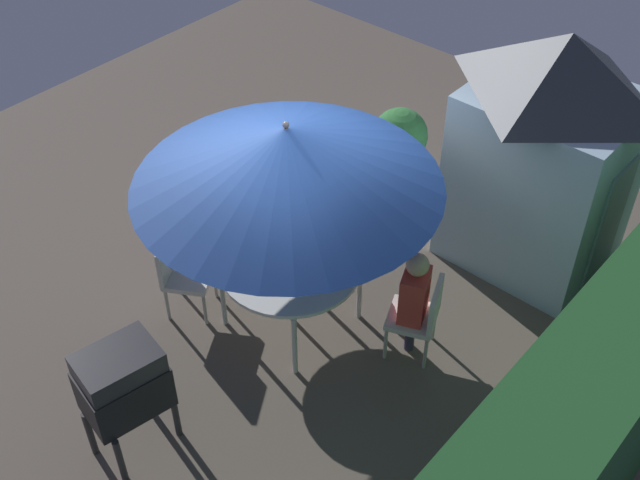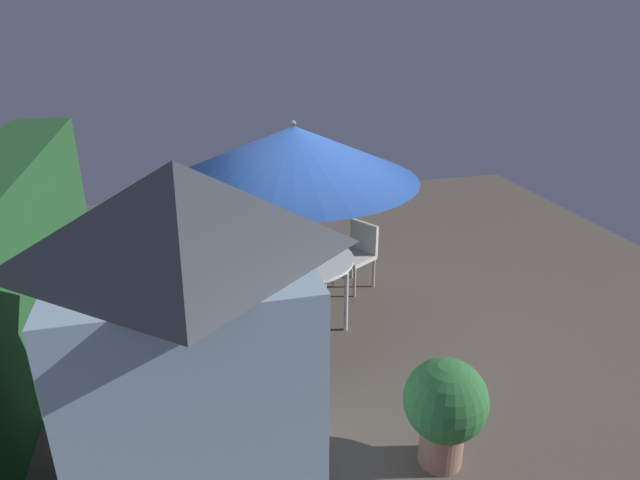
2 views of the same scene
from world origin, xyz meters
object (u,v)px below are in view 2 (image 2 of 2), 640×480
(potted_plant_by_shed, at_px, (445,406))
(person_in_red, at_px, (202,287))
(garden_shed, at_px, (191,344))
(chair_near_shed, at_px, (197,311))
(patio_umbrella, at_px, (294,153))
(bbq_grill, at_px, (270,201))
(chair_far_side, at_px, (358,251))
(patio_table, at_px, (296,262))

(potted_plant_by_shed, xyz_separation_m, person_in_red, (2.22, 1.82, 0.20))
(garden_shed, bearing_deg, potted_plant_by_shed, -94.90)
(chair_near_shed, bearing_deg, patio_umbrella, -67.11)
(bbq_grill, bearing_deg, potted_plant_by_shed, -172.39)
(patio_umbrella, xyz_separation_m, person_in_red, (-0.48, 1.15, -1.30))
(potted_plant_by_shed, distance_m, person_in_red, 2.87)
(patio_umbrella, bearing_deg, chair_near_shed, 112.89)
(chair_far_side, bearing_deg, bbq_grill, 33.69)
(patio_table, bearing_deg, bbq_grill, -0.95)
(chair_near_shed, distance_m, potted_plant_by_shed, 2.89)
(patio_table, distance_m, patio_umbrella, 1.34)
(garden_shed, xyz_separation_m, chair_near_shed, (2.02, -0.06, -0.86))
(patio_umbrella, relative_size, chair_near_shed, 3.16)
(garden_shed, xyz_separation_m, person_in_red, (2.05, -0.14, -0.60))
(chair_near_shed, bearing_deg, potted_plant_by_shed, -139.10)
(bbq_grill, distance_m, potted_plant_by_shed, 4.79)
(garden_shed, distance_m, chair_near_shed, 2.20)
(patio_umbrella, bearing_deg, potted_plant_by_shed, -166.16)
(garden_shed, height_order, potted_plant_by_shed, garden_shed)
(bbq_grill, bearing_deg, patio_table, 179.05)
(patio_umbrella, bearing_deg, bbq_grill, -0.95)
(patio_table, xyz_separation_m, person_in_red, (-0.48, 1.15, 0.04))
(chair_near_shed, relative_size, person_in_red, 0.71)
(garden_shed, relative_size, patio_table, 1.93)
(patio_umbrella, height_order, potted_plant_by_shed, patio_umbrella)
(chair_near_shed, xyz_separation_m, chair_far_side, (1.12, -2.22, 0.00))
(garden_shed, relative_size, potted_plant_by_shed, 2.76)
(patio_table, height_order, potted_plant_by_shed, potted_plant_by_shed)
(chair_near_shed, distance_m, person_in_red, 0.28)
(garden_shed, height_order, patio_umbrella, garden_shed)
(chair_far_side, bearing_deg, potted_plant_by_shed, 174.45)
(chair_near_shed, bearing_deg, patio_table, -67.11)
(chair_far_side, bearing_deg, chair_near_shed, 116.83)
(chair_near_shed, xyz_separation_m, potted_plant_by_shed, (-2.19, -1.89, 0.06))
(patio_umbrella, height_order, person_in_red, patio_umbrella)
(patio_umbrella, bearing_deg, person_in_red, 112.89)
(potted_plant_by_shed, bearing_deg, bbq_grill, 7.61)
(garden_shed, xyz_separation_m, patio_umbrella, (2.54, -1.29, 0.69))
(garden_shed, height_order, bbq_grill, garden_shed)
(person_in_red, bearing_deg, bbq_grill, -25.16)
(person_in_red, bearing_deg, potted_plant_by_shed, -140.73)
(patio_table, distance_m, chair_far_side, 1.18)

